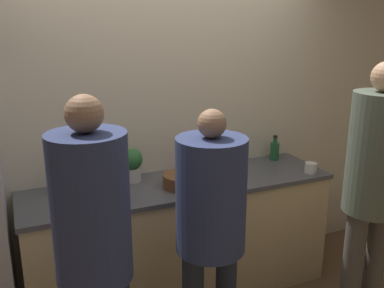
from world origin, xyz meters
TOP-DOWN VIEW (x-y plane):
  - wall_back at (0.00, 0.68)m, footprint 5.20×0.06m
  - counter at (0.00, 0.37)m, footprint 2.31×0.66m
  - person_left at (-0.80, -0.50)m, footprint 0.38×0.38m
  - person_center at (-0.10, -0.37)m, footprint 0.41×0.41m
  - person_right at (0.98, -0.52)m, footprint 0.36×0.36m
  - fruit_bowl at (-0.03, 0.27)m, footprint 0.27×0.27m
  - utensil_crock at (-0.83, 0.52)m, footprint 0.10×0.10m
  - bottle_red at (0.13, 0.51)m, footprint 0.06×0.06m
  - bottle_green at (0.94, 0.54)m, footprint 0.08×0.08m
  - bottle_amber at (-0.67, 0.37)m, footprint 0.05×0.05m
  - cup_white at (1.01, 0.14)m, footprint 0.09×0.09m
  - potted_plant at (-0.32, 0.52)m, footprint 0.16×0.16m

SIDE VIEW (x-z plane):
  - counter at x=0.00m, z-range 0.00..0.93m
  - cup_white at x=1.01m, z-range 0.93..1.01m
  - fruit_bowl at x=-0.03m, z-range 0.91..1.04m
  - bottle_amber at x=-0.67m, z-range 0.91..1.06m
  - person_center at x=-0.10m, z-range 0.19..1.81m
  - utensil_crock at x=-0.83m, z-range 0.85..1.16m
  - bottle_red at x=0.13m, z-range 0.90..1.12m
  - bottle_green at x=0.94m, z-range 0.90..1.12m
  - potted_plant at x=-0.32m, z-range 0.94..1.19m
  - person_left at x=-0.80m, z-range 0.19..1.96m
  - person_right at x=0.98m, z-range 0.19..2.04m
  - wall_back at x=0.00m, z-range 0.00..2.60m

